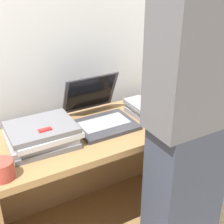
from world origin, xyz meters
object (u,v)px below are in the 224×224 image
(laptop_stack_right, at_px, (158,106))
(person, at_px, (192,116))
(laptop_stack_left, at_px, (42,135))
(mug, at_px, (3,170))
(laptop_open, at_px, (100,114))

(laptop_stack_right, relative_size, person, 0.19)
(laptop_stack_left, height_order, person, person)
(laptop_stack_left, relative_size, laptop_stack_right, 1.02)
(laptop_stack_right, height_order, mug, mug)
(laptop_open, distance_m, laptop_stack_right, 0.35)
(laptop_stack_right, bearing_deg, laptop_stack_left, -179.83)
(laptop_stack_left, height_order, mug, laptop_stack_left)
(laptop_open, bearing_deg, laptop_stack_right, -9.60)
(laptop_open, bearing_deg, laptop_stack_left, -170.01)
(laptop_stack_left, xyz_separation_m, laptop_stack_right, (0.68, 0.00, -0.01))
(laptop_stack_left, relative_size, mug, 3.54)
(laptop_stack_right, relative_size, mug, 3.48)
(person, distance_m, mug, 0.81)
(mug, bearing_deg, person, -19.00)
(laptop_stack_right, xyz_separation_m, mug, (-0.90, -0.17, 0.00))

